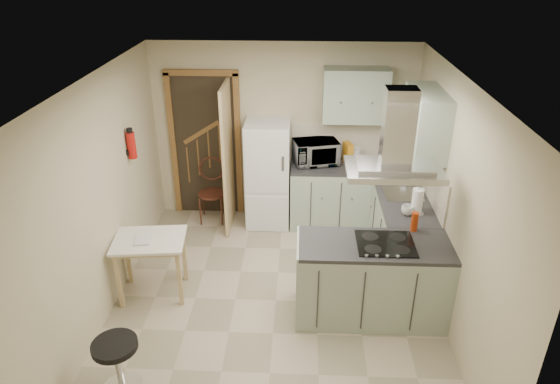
{
  "coord_description": "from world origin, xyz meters",
  "views": [
    {
      "loc": [
        0.25,
        -4.5,
        3.62
      ],
      "look_at": [
        0.03,
        0.45,
        1.15
      ],
      "focal_mm": 32.0,
      "sensor_mm": 36.0,
      "label": 1
    }
  ],
  "objects_px": {
    "bentwood_chair": "(211,194)",
    "microwave": "(316,152)",
    "peninsula": "(372,280)",
    "fridge": "(268,174)",
    "extractor_hood": "(394,170)",
    "drop_leaf_table": "(153,266)",
    "stool": "(118,366)"
  },
  "relations": [
    {
      "from": "fridge",
      "to": "drop_leaf_table",
      "type": "xyz_separation_m",
      "value": [
        -1.19,
        -1.72,
        -0.39
      ]
    },
    {
      "from": "fridge",
      "to": "stool",
      "type": "distance_m",
      "value": 3.33
    },
    {
      "from": "drop_leaf_table",
      "to": "stool",
      "type": "relative_size",
      "value": 1.44
    },
    {
      "from": "extractor_hood",
      "to": "stool",
      "type": "distance_m",
      "value": 3.06
    },
    {
      "from": "extractor_hood",
      "to": "stool",
      "type": "height_order",
      "value": "extractor_hood"
    },
    {
      "from": "fridge",
      "to": "microwave",
      "type": "distance_m",
      "value": 0.73
    },
    {
      "from": "bentwood_chair",
      "to": "microwave",
      "type": "height_order",
      "value": "microwave"
    },
    {
      "from": "fridge",
      "to": "extractor_hood",
      "type": "distance_m",
      "value": 2.57
    },
    {
      "from": "drop_leaf_table",
      "to": "microwave",
      "type": "bearing_deg",
      "value": 37.79
    },
    {
      "from": "bentwood_chair",
      "to": "microwave",
      "type": "bearing_deg",
      "value": 0.06
    },
    {
      "from": "stool",
      "to": "microwave",
      "type": "xyz_separation_m",
      "value": [
        1.78,
        3.17,
        0.79
      ]
    },
    {
      "from": "peninsula",
      "to": "stool",
      "type": "distance_m",
      "value": 2.61
    },
    {
      "from": "drop_leaf_table",
      "to": "stool",
      "type": "xyz_separation_m",
      "value": [
        0.07,
        -1.38,
        -0.09
      ]
    },
    {
      "from": "microwave",
      "to": "drop_leaf_table",
      "type": "bearing_deg",
      "value": -150.13
    },
    {
      "from": "peninsula",
      "to": "extractor_hood",
      "type": "relative_size",
      "value": 1.72
    },
    {
      "from": "bentwood_chair",
      "to": "microwave",
      "type": "distance_m",
      "value": 1.6
    },
    {
      "from": "stool",
      "to": "extractor_hood",
      "type": "bearing_deg",
      "value": 24.56
    },
    {
      "from": "peninsula",
      "to": "bentwood_chair",
      "type": "distance_m",
      "value": 2.84
    },
    {
      "from": "peninsula",
      "to": "drop_leaf_table",
      "type": "height_order",
      "value": "peninsula"
    },
    {
      "from": "bentwood_chair",
      "to": "stool",
      "type": "relative_size",
      "value": 1.58
    },
    {
      "from": "fridge",
      "to": "extractor_hood",
      "type": "height_order",
      "value": "extractor_hood"
    },
    {
      "from": "extractor_hood",
      "to": "peninsula",
      "type": "bearing_deg",
      "value": 180.0
    },
    {
      "from": "extractor_hood",
      "to": "bentwood_chair",
      "type": "bearing_deg",
      "value": 137.13
    },
    {
      "from": "bentwood_chair",
      "to": "stool",
      "type": "distance_m",
      "value": 3.13
    },
    {
      "from": "bentwood_chair",
      "to": "microwave",
      "type": "xyz_separation_m",
      "value": [
        1.47,
        0.06,
        0.64
      ]
    },
    {
      "from": "peninsula",
      "to": "drop_leaf_table",
      "type": "bearing_deg",
      "value": 173.8
    },
    {
      "from": "extractor_hood",
      "to": "microwave",
      "type": "xyz_separation_m",
      "value": [
        -0.67,
        2.05,
        -0.66
      ]
    },
    {
      "from": "fridge",
      "to": "microwave",
      "type": "bearing_deg",
      "value": 5.79
    },
    {
      "from": "fridge",
      "to": "peninsula",
      "type": "distance_m",
      "value": 2.35
    },
    {
      "from": "bentwood_chair",
      "to": "stool",
      "type": "xyz_separation_m",
      "value": [
        -0.32,
        -3.11,
        -0.16
      ]
    },
    {
      "from": "peninsula",
      "to": "drop_leaf_table",
      "type": "xyz_separation_m",
      "value": [
        -2.42,
        0.26,
        -0.09
      ]
    },
    {
      "from": "drop_leaf_table",
      "to": "bentwood_chair",
      "type": "bearing_deg",
      "value": 71.35
    }
  ]
}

